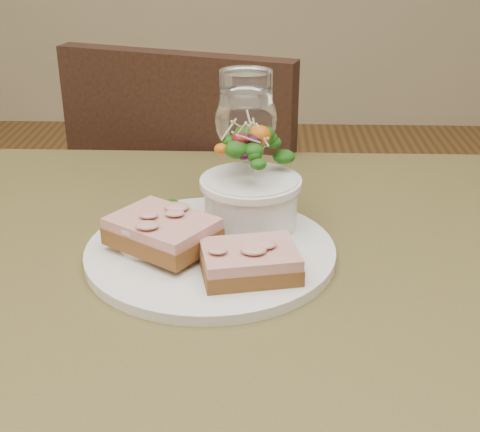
{
  "coord_description": "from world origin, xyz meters",
  "views": [
    {
      "loc": [
        0.03,
        -0.64,
        1.12
      ],
      "look_at": [
        0.01,
        0.02,
        0.81
      ],
      "focal_mm": 50.0,
      "sensor_mm": 36.0,
      "label": 1
    }
  ],
  "objects_px": {
    "sandwich_back": "(162,231)",
    "ramekin": "(151,232)",
    "sandwich_front": "(250,261)",
    "salad_bowl": "(251,180)",
    "chair_far": "(217,312)",
    "dinner_plate": "(210,252)",
    "wine_glass": "(246,124)",
    "cafe_table": "(232,349)"
  },
  "relations": [
    {
      "from": "cafe_table",
      "to": "dinner_plate",
      "type": "xyz_separation_m",
      "value": [
        -0.03,
        0.04,
        0.11
      ]
    },
    {
      "from": "sandwich_front",
      "to": "salad_bowl",
      "type": "bearing_deg",
      "value": 78.99
    },
    {
      "from": "chair_far",
      "to": "wine_glass",
      "type": "relative_size",
      "value": 5.14
    },
    {
      "from": "sandwich_front",
      "to": "sandwich_back",
      "type": "bearing_deg",
      "value": 141.33
    },
    {
      "from": "dinner_plate",
      "to": "wine_glass",
      "type": "height_order",
      "value": "wine_glass"
    },
    {
      "from": "chair_far",
      "to": "dinner_plate",
      "type": "bearing_deg",
      "value": 111.79
    },
    {
      "from": "sandwich_front",
      "to": "salad_bowl",
      "type": "height_order",
      "value": "salad_bowl"
    },
    {
      "from": "salad_bowl",
      "to": "dinner_plate",
      "type": "bearing_deg",
      "value": -126.53
    },
    {
      "from": "ramekin",
      "to": "wine_glass",
      "type": "relative_size",
      "value": 0.41
    },
    {
      "from": "cafe_table",
      "to": "sandwich_back",
      "type": "bearing_deg",
      "value": 159.4
    },
    {
      "from": "ramekin",
      "to": "wine_glass",
      "type": "xyz_separation_m",
      "value": [
        0.1,
        0.12,
        0.09
      ]
    },
    {
      "from": "chair_far",
      "to": "dinner_plate",
      "type": "distance_m",
      "value": 0.74
    },
    {
      "from": "chair_far",
      "to": "ramekin",
      "type": "height_order",
      "value": "chair_far"
    },
    {
      "from": "cafe_table",
      "to": "salad_bowl",
      "type": "relative_size",
      "value": 6.3
    },
    {
      "from": "sandwich_back",
      "to": "ramekin",
      "type": "relative_size",
      "value": 1.96
    },
    {
      "from": "sandwich_front",
      "to": "wine_glass",
      "type": "height_order",
      "value": "wine_glass"
    },
    {
      "from": "sandwich_back",
      "to": "wine_glass",
      "type": "height_order",
      "value": "wine_glass"
    },
    {
      "from": "dinner_plate",
      "to": "sandwich_back",
      "type": "xyz_separation_m",
      "value": [
        -0.05,
        -0.01,
        0.03
      ]
    },
    {
      "from": "chair_far",
      "to": "salad_bowl",
      "type": "relative_size",
      "value": 7.09
    },
    {
      "from": "sandwich_front",
      "to": "salad_bowl",
      "type": "distance_m",
      "value": 0.13
    },
    {
      "from": "dinner_plate",
      "to": "ramekin",
      "type": "distance_m",
      "value": 0.07
    },
    {
      "from": "salad_bowl",
      "to": "wine_glass",
      "type": "height_order",
      "value": "wine_glass"
    },
    {
      "from": "sandwich_back",
      "to": "wine_glass",
      "type": "xyz_separation_m",
      "value": [
        0.09,
        0.12,
        0.09
      ]
    },
    {
      "from": "sandwich_back",
      "to": "salad_bowl",
      "type": "distance_m",
      "value": 0.12
    },
    {
      "from": "chair_far",
      "to": "sandwich_front",
      "type": "bearing_deg",
      "value": 115.56
    },
    {
      "from": "sandwich_front",
      "to": "wine_glass",
      "type": "relative_size",
      "value": 0.65
    },
    {
      "from": "dinner_plate",
      "to": "sandwich_front",
      "type": "xyz_separation_m",
      "value": [
        0.05,
        -0.06,
        0.02
      ]
    },
    {
      "from": "sandwich_back",
      "to": "dinner_plate",
      "type": "bearing_deg",
      "value": 44.32
    },
    {
      "from": "sandwich_front",
      "to": "ramekin",
      "type": "height_order",
      "value": "ramekin"
    },
    {
      "from": "wine_glass",
      "to": "sandwich_front",
      "type": "bearing_deg",
      "value": -86.88
    },
    {
      "from": "chair_far",
      "to": "salad_bowl",
      "type": "bearing_deg",
      "value": 117.08
    },
    {
      "from": "wine_glass",
      "to": "cafe_table",
      "type": "bearing_deg",
      "value": -94.1
    },
    {
      "from": "chair_far",
      "to": "dinner_plate",
      "type": "xyz_separation_m",
      "value": [
        0.04,
        -0.58,
        0.46
      ]
    },
    {
      "from": "chair_far",
      "to": "wine_glass",
      "type": "height_order",
      "value": "wine_glass"
    },
    {
      "from": "cafe_table",
      "to": "dinner_plate",
      "type": "height_order",
      "value": "dinner_plate"
    },
    {
      "from": "salad_bowl",
      "to": "sandwich_front",
      "type": "bearing_deg",
      "value": -89.11
    },
    {
      "from": "ramekin",
      "to": "sandwich_back",
      "type": "bearing_deg",
      "value": -23.64
    },
    {
      "from": "cafe_table",
      "to": "salad_bowl",
      "type": "distance_m",
      "value": 0.2
    },
    {
      "from": "cafe_table",
      "to": "chair_far",
      "type": "bearing_deg",
      "value": 95.94
    },
    {
      "from": "dinner_plate",
      "to": "sandwich_back",
      "type": "height_order",
      "value": "sandwich_back"
    },
    {
      "from": "chair_far",
      "to": "wine_glass",
      "type": "bearing_deg",
      "value": 117.2
    },
    {
      "from": "dinner_plate",
      "to": "ramekin",
      "type": "relative_size",
      "value": 4.02
    }
  ]
}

